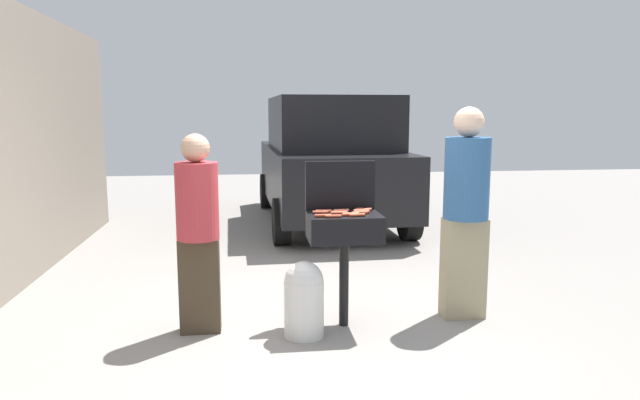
{
  "coord_description": "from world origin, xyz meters",
  "views": [
    {
      "loc": [
        -0.56,
        -4.67,
        1.79
      ],
      "look_at": [
        0.09,
        0.43,
        1.0
      ],
      "focal_mm": 32.26,
      "sensor_mm": 36.0,
      "label": 1
    }
  ],
  "objects_px": {
    "hot_dog_5": "(360,213)",
    "propane_tank": "(304,298)",
    "hot_dog_3": "(323,216)",
    "hot_dog_1": "(363,210)",
    "hot_dog_7": "(324,211)",
    "hot_dog_12": "(333,216)",
    "parked_minivan": "(328,160)",
    "hot_dog_10": "(364,209)",
    "hot_dog_11": "(361,211)",
    "person_left": "(198,226)",
    "hot_dog_14": "(321,212)",
    "hot_dog_8": "(350,215)",
    "hot_dog_6": "(362,212)",
    "hot_dog_4": "(341,211)",
    "hot_dog_2": "(339,213)",
    "hot_dog_0": "(351,214)",
    "hot_dog_9": "(340,212)",
    "bbq_grill": "(344,231)",
    "hot_dog_13": "(357,215)"
  },
  "relations": [
    {
      "from": "hot_dog_4",
      "to": "hot_dog_9",
      "type": "bearing_deg",
      "value": -107.66
    },
    {
      "from": "hot_dog_14",
      "to": "hot_dog_3",
      "type": "bearing_deg",
      "value": -90.33
    },
    {
      "from": "hot_dog_5",
      "to": "hot_dog_12",
      "type": "height_order",
      "value": "same"
    },
    {
      "from": "hot_dog_3",
      "to": "propane_tank",
      "type": "bearing_deg",
      "value": -153.13
    },
    {
      "from": "propane_tank",
      "to": "person_left",
      "type": "bearing_deg",
      "value": 165.74
    },
    {
      "from": "hot_dog_10",
      "to": "hot_dog_11",
      "type": "height_order",
      "value": "same"
    },
    {
      "from": "hot_dog_0",
      "to": "hot_dog_3",
      "type": "distance_m",
      "value": 0.24
    },
    {
      "from": "hot_dog_6",
      "to": "hot_dog_11",
      "type": "height_order",
      "value": "same"
    },
    {
      "from": "hot_dog_7",
      "to": "hot_dog_4",
      "type": "bearing_deg",
      "value": 2.93
    },
    {
      "from": "hot_dog_1",
      "to": "hot_dog_11",
      "type": "height_order",
      "value": "same"
    },
    {
      "from": "hot_dog_5",
      "to": "hot_dog_12",
      "type": "xyz_separation_m",
      "value": [
        -0.24,
        -0.12,
        0.0
      ]
    },
    {
      "from": "hot_dog_0",
      "to": "person_left",
      "type": "height_order",
      "value": "person_left"
    },
    {
      "from": "hot_dog_9",
      "to": "hot_dog_6",
      "type": "bearing_deg",
      "value": -2.56
    },
    {
      "from": "hot_dog_0",
      "to": "hot_dog_1",
      "type": "distance_m",
      "value": 0.22
    },
    {
      "from": "hot_dog_10",
      "to": "hot_dog_2",
      "type": "bearing_deg",
      "value": -148.52
    },
    {
      "from": "hot_dog_2",
      "to": "person_left",
      "type": "relative_size",
      "value": 0.08
    },
    {
      "from": "hot_dog_8",
      "to": "hot_dog_11",
      "type": "height_order",
      "value": "same"
    },
    {
      "from": "hot_dog_3",
      "to": "propane_tank",
      "type": "height_order",
      "value": "hot_dog_3"
    },
    {
      "from": "hot_dog_6",
      "to": "hot_dog_12",
      "type": "bearing_deg",
      "value": -148.05
    },
    {
      "from": "hot_dog_8",
      "to": "hot_dog_10",
      "type": "relative_size",
      "value": 1.0
    },
    {
      "from": "hot_dog_14",
      "to": "parked_minivan",
      "type": "distance_m",
      "value": 4.57
    },
    {
      "from": "hot_dog_1",
      "to": "hot_dog_10",
      "type": "bearing_deg",
      "value": 59.2
    },
    {
      "from": "hot_dog_6",
      "to": "propane_tank",
      "type": "xyz_separation_m",
      "value": [
        -0.51,
        -0.21,
        -0.65
      ]
    },
    {
      "from": "parked_minivan",
      "to": "hot_dog_3",
      "type": "bearing_deg",
      "value": 79.66
    },
    {
      "from": "hot_dog_5",
      "to": "propane_tank",
      "type": "height_order",
      "value": "hot_dog_5"
    },
    {
      "from": "hot_dog_8",
      "to": "hot_dog_12",
      "type": "distance_m",
      "value": 0.15
    },
    {
      "from": "hot_dog_10",
      "to": "parked_minivan",
      "type": "distance_m",
      "value": 4.44
    },
    {
      "from": "hot_dog_0",
      "to": "hot_dog_3",
      "type": "bearing_deg",
      "value": -168.91
    },
    {
      "from": "hot_dog_5",
      "to": "hot_dog_7",
      "type": "bearing_deg",
      "value": 156.78
    },
    {
      "from": "hot_dog_1",
      "to": "hot_dog_9",
      "type": "bearing_deg",
      "value": -158.77
    },
    {
      "from": "propane_tank",
      "to": "parked_minivan",
      "type": "relative_size",
      "value": 0.14
    },
    {
      "from": "hot_dog_11",
      "to": "hot_dog_5",
      "type": "bearing_deg",
      "value": -107.22
    },
    {
      "from": "hot_dog_12",
      "to": "parked_minivan",
      "type": "xyz_separation_m",
      "value": [
        0.63,
        4.71,
        0.06
      ]
    },
    {
      "from": "hot_dog_1",
      "to": "hot_dog_7",
      "type": "bearing_deg",
      "value": -178.55
    },
    {
      "from": "hot_dog_7",
      "to": "hot_dog_13",
      "type": "height_order",
      "value": "same"
    },
    {
      "from": "bbq_grill",
      "to": "hot_dog_7",
      "type": "relative_size",
      "value": 7.35
    },
    {
      "from": "hot_dog_0",
      "to": "hot_dog_8",
      "type": "height_order",
      "value": "same"
    },
    {
      "from": "hot_dog_5",
      "to": "propane_tank",
      "type": "distance_m",
      "value": 0.83
    },
    {
      "from": "hot_dog_6",
      "to": "hot_dog_13",
      "type": "height_order",
      "value": "same"
    },
    {
      "from": "hot_dog_6",
      "to": "parked_minivan",
      "type": "height_order",
      "value": "parked_minivan"
    },
    {
      "from": "person_left",
      "to": "hot_dog_14",
      "type": "bearing_deg",
      "value": -11.12
    },
    {
      "from": "hot_dog_1",
      "to": "hot_dog_12",
      "type": "xyz_separation_m",
      "value": [
        -0.29,
        -0.25,
        0.0
      ]
    },
    {
      "from": "hot_dog_3",
      "to": "hot_dog_6",
      "type": "relative_size",
      "value": 1.0
    },
    {
      "from": "hot_dog_7",
      "to": "parked_minivan",
      "type": "distance_m",
      "value": 4.52
    },
    {
      "from": "hot_dog_12",
      "to": "hot_dog_2",
      "type": "bearing_deg",
      "value": 64.76
    },
    {
      "from": "hot_dog_5",
      "to": "hot_dog_7",
      "type": "relative_size",
      "value": 1.0
    },
    {
      "from": "hot_dog_2",
      "to": "hot_dog_4",
      "type": "bearing_deg",
      "value": 70.38
    },
    {
      "from": "hot_dog_1",
      "to": "hot_dog_10",
      "type": "distance_m",
      "value": 0.04
    },
    {
      "from": "hot_dog_11",
      "to": "hot_dog_12",
      "type": "distance_m",
      "value": 0.35
    },
    {
      "from": "hot_dog_8",
      "to": "hot_dog_9",
      "type": "height_order",
      "value": "same"
    }
  ]
}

